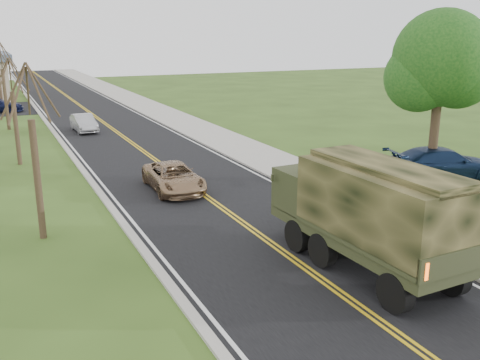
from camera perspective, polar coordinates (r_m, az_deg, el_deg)
ground at (r=14.01m, az=15.72°, el=-15.12°), size 160.00×160.00×0.00m
road at (r=50.07m, az=-15.69°, el=6.90°), size 8.00×120.00×0.01m
curb_right at (r=50.92m, az=-11.06°, el=7.38°), size 0.30×120.00×0.12m
sidewalk_right at (r=51.37m, az=-9.16°, el=7.53°), size 3.20×120.00×0.10m
curb_left at (r=49.55m, az=-20.44°, el=6.47°), size 0.30×120.00×0.10m
leafy_tree at (r=27.03m, az=20.63°, el=11.34°), size 4.83×4.50×8.10m
bare_tree_a at (r=19.43m, az=-20.94°, el=1.45°), size 1.93×2.26×6.08m
bare_tree_b at (r=31.25m, az=-22.86°, el=5.96°), size 1.83×2.14×5.73m
bare_tree_c at (r=43.12m, az=-23.80°, el=8.58°), size 2.04×2.39×6.42m
military_truck at (r=16.27m, az=13.61°, el=-2.92°), size 2.68×7.04×3.46m
suv_champagne at (r=24.53m, az=-7.10°, el=0.30°), size 2.20×4.52×1.24m
sedan_silver at (r=40.62m, az=-16.33°, el=5.85°), size 1.49×3.87×1.26m
pickup_navy at (r=27.92m, az=20.74°, el=1.65°), size 5.87×3.41×1.60m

